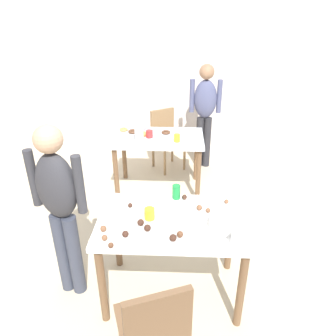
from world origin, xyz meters
The scene contains 36 objects.
ground_plane centered at (0.00, 0.00, 0.00)m, with size 6.40×6.40×0.00m, color beige.
wall_back centered at (0.00, 3.20, 1.30)m, with size 6.40×0.10×2.60m, color silver.
dining_table_near centered at (0.03, 0.03, 0.64)m, with size 1.14×0.72×0.75m.
dining_table_far centered at (-0.21, 1.76, 0.64)m, with size 1.12×0.71×0.75m.
chair_near_table centered at (-0.06, -0.70, 0.50)m, with size 0.51×0.51×0.87m.
chair_far_table centered at (-0.14, 2.46, 0.50)m, with size 0.56×0.56×0.87m.
person_girl_near centered at (-0.82, 0.02, 0.89)m, with size 0.45×0.27×1.49m.
person_adult_far centered at (0.41, 2.50, 0.91)m, with size 0.45×0.22×1.51m.
mixing_bowl centered at (0.39, -0.07, 0.79)m, with size 0.21×0.21×0.09m, color white.
soda_can centered at (0.05, 0.33, 0.81)m, with size 0.07×0.07×0.12m, color #198438.
fork_near centered at (0.06, 0.02, 0.75)m, with size 0.17×0.02×0.01m, color silver.
cup_near_0 centered at (-0.15, 0.03, 0.80)m, with size 0.08×0.08×0.09m, color yellow.
cup_near_1 centered at (0.47, -0.26, 0.80)m, with size 0.08×0.08×0.11m, color white.
cake_ball_0 centered at (0.46, 0.27, 0.77)m, with size 0.04×0.04×0.04m, color brown.
cake_ball_1 centered at (0.30, 0.13, 0.77)m, with size 0.04×0.04×0.04m, color brown.
cake_ball_2 centered at (-0.32, 0.18, 0.77)m, with size 0.04×0.04×0.04m, color #3D2319.
cake_ball_3 centered at (-0.21, -0.06, 0.78)m, with size 0.05×0.05×0.05m, color #3D2319.
cake_ball_4 centered at (-0.43, -0.23, 0.77)m, with size 0.04×0.04×0.04m, color brown.
cake_ball_5 centered at (-0.15, -0.12, 0.78)m, with size 0.05×0.05×0.05m, color #3D2319.
cake_ball_6 centered at (0.04, -0.22, 0.78)m, with size 0.05×0.05×0.05m, color #3D2319.
cake_ball_7 centered at (0.23, 0.16, 0.77)m, with size 0.05×0.05×0.05m, color brown.
cake_ball_8 centered at (0.08, -0.18, 0.77)m, with size 0.05×0.05×0.05m, color brown.
cake_ball_9 centered at (0.50, -0.16, 0.77)m, with size 0.05×0.05×0.05m, color brown.
cake_ball_10 centered at (-0.38, -0.31, 0.77)m, with size 0.04×0.04×0.04m, color brown.
cake_ball_11 centered at (-0.30, -0.19, 0.77)m, with size 0.05×0.05×0.05m, color #3D2319.
cake_ball_12 centered at (0.12, 0.32, 0.77)m, with size 0.04×0.04×0.04m, color #3D2319.
cake_ball_13 centered at (-0.46, -0.14, 0.77)m, with size 0.05×0.05×0.05m, color brown.
pitcher_far centered at (-0.42, 1.56, 0.88)m, with size 0.10×0.10×0.26m, color white.
cup_far_0 centered at (0.03, 1.60, 0.80)m, with size 0.07×0.07×0.10m, color yellow.
cup_far_1 centered at (-0.31, 1.72, 0.80)m, with size 0.08×0.08×0.09m, color red.
donut_far_0 centered at (-0.54, 1.88, 0.77)m, with size 0.12×0.12×0.04m, color brown.
donut_far_1 centered at (-0.45, 2.02, 0.77)m, with size 0.13×0.13×0.04m, color pink.
donut_far_2 centered at (-0.67, 1.95, 0.77)m, with size 0.11×0.11×0.03m, color gold.
donut_far_3 centered at (-0.55, 1.55, 0.77)m, with size 0.12×0.12×0.04m, color white.
donut_far_4 centered at (-0.41, 1.78, 0.77)m, with size 0.14×0.14×0.04m, color gold.
donut_far_5 centered at (-0.11, 1.87, 0.77)m, with size 0.11×0.11×0.03m, color brown.
Camera 1 is at (0.08, -1.95, 2.18)m, focal length 34.14 mm.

